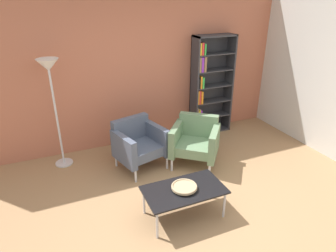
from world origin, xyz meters
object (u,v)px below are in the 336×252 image
at_px(bookshelf_tall, 208,86).
at_px(coffee_table_low, 184,191).
at_px(armchair_spare_guest, 138,143).
at_px(decorative_bowl, 184,187).
at_px(floor_lamp_torchiere, 50,79).
at_px(armchair_corner_red, 196,140).

distance_m(bookshelf_tall, coffee_table_low, 2.66).
xyz_separation_m(bookshelf_tall, armchair_spare_guest, (-1.67, -0.74, -0.53)).
bearing_deg(decorative_bowl, armchair_spare_guest, 96.20).
bearing_deg(floor_lamp_torchiere, coffee_table_low, -56.17).
distance_m(coffee_table_low, floor_lamp_torchiere, 2.54).
bearing_deg(armchair_spare_guest, floor_lamp_torchiere, 138.58).
height_order(bookshelf_tall, armchair_spare_guest, bookshelf_tall).
distance_m(armchair_corner_red, armchair_spare_guest, 0.92).
distance_m(armchair_spare_guest, floor_lamp_torchiere, 1.63).
xyz_separation_m(coffee_table_low, decorative_bowl, (0.00, 0.00, 0.07)).
xyz_separation_m(coffee_table_low, armchair_corner_red, (0.74, 1.09, 0.05)).
distance_m(decorative_bowl, floor_lamp_torchiere, 2.51).
bearing_deg(bookshelf_tall, armchair_spare_guest, -155.97).
distance_m(coffee_table_low, armchair_corner_red, 1.31).
relative_size(decorative_bowl, armchair_spare_guest, 0.37).
relative_size(armchair_corner_red, armchair_spare_guest, 1.11).
distance_m(bookshelf_tall, floor_lamp_torchiere, 2.85).
xyz_separation_m(bookshelf_tall, armchair_corner_red, (-0.79, -1.01, -0.53)).
bearing_deg(armchair_spare_guest, coffee_table_low, -99.22).
bearing_deg(floor_lamp_torchiere, decorative_bowl, -56.17).
distance_m(decorative_bowl, armchair_corner_red, 1.31).
height_order(coffee_table_low, floor_lamp_torchiere, floor_lamp_torchiere).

